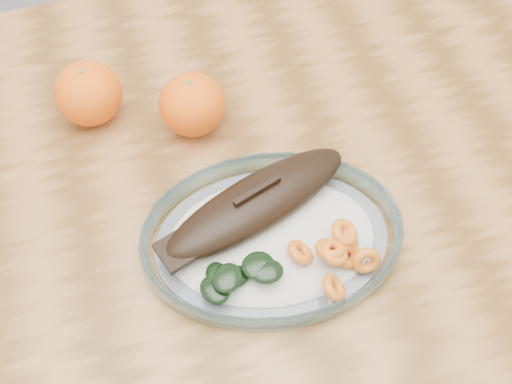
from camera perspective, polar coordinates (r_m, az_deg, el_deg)
The scene contains 5 objects.
ground at distance 1.46m, azimuth -4.16°, elevation -16.68°, with size 3.00×3.00×0.00m, color slate.
dining_table at distance 0.85m, azimuth -6.85°, elevation -4.76°, with size 1.20×0.80×0.75m.
plated_meal at distance 0.72m, azimuth 1.37°, elevation -3.80°, with size 0.61×0.61×0.08m.
orange_left at distance 0.84m, azimuth -14.67°, elevation 8.47°, with size 0.08×0.08×0.08m, color #FF4F05.
orange_right at distance 0.80m, azimuth -5.71°, elevation 7.75°, with size 0.08×0.08×0.08m, color #FF4F05.
Camera 1 is at (-0.02, -0.40, 1.40)m, focal length 45.00 mm.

